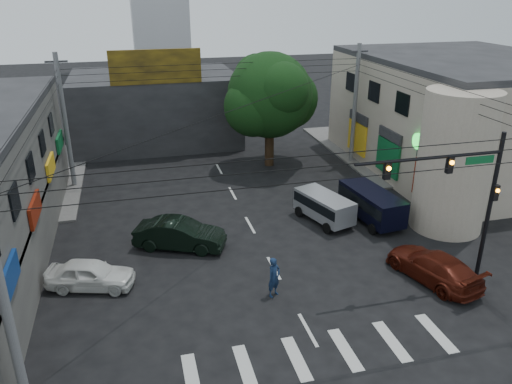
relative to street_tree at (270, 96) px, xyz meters
name	(u,v)px	position (x,y,z in m)	size (l,w,h in m)	color
ground	(286,290)	(-4.00, -17.00, -5.47)	(160.00, 160.00, 0.00)	black
sidewalk_far_right	(421,147)	(14.00, 1.00, -5.40)	(16.00, 16.00, 0.15)	#514F4C
building_right	(463,116)	(14.00, -4.00, -1.47)	(14.00, 18.00, 8.00)	gray
corner_column	(454,162)	(7.00, -13.00, -1.47)	(4.00, 4.00, 8.00)	gray
building_far	(156,108)	(-8.00, 9.00, -2.47)	(14.00, 10.00, 6.00)	#232326
billboard	(156,67)	(-8.00, 4.10, 1.83)	(7.00, 0.30, 2.60)	olive
street_tree	(270,96)	(0.00, 0.00, 0.00)	(6.40, 6.40, 8.70)	black
traffic_gantry	(462,186)	(3.82, -18.00, -0.64)	(7.10, 0.35, 7.20)	black
utility_pole_near_left	(2,292)	(-14.50, -21.50, -0.87)	(0.32, 0.32, 9.20)	#59595B
utility_pole_far_left	(65,123)	(-14.50, -1.00, -0.87)	(0.32, 0.32, 9.20)	#59595B
utility_pole_far_right	(355,105)	(6.50, -1.00, -0.87)	(0.32, 0.32, 9.20)	#59595B
dark_sedan	(180,234)	(-8.29, -11.69, -4.68)	(5.09, 3.45, 1.59)	black
white_compact	(90,274)	(-12.75, -14.49, -4.78)	(4.35, 2.70, 1.38)	white
maroon_sedan	(433,266)	(3.08, -17.88, -4.75)	(3.25, 5.31, 1.44)	#47130A
silver_minivan	(324,209)	(0.39, -10.60, -4.63)	(2.74, 4.23, 1.69)	gray
navy_van	(371,206)	(3.16, -11.16, -4.53)	(2.35, 4.90, 1.89)	black
traffic_officer	(274,277)	(-4.66, -17.25, -4.52)	(0.83, 0.76, 1.91)	#122341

